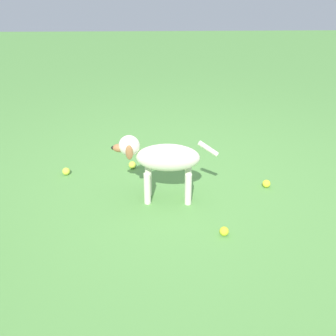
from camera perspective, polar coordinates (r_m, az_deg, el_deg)
The scene contains 7 objects.
ground at distance 3.54m, azimuth 2.16°, elevation -2.89°, with size 14.00×14.00×0.00m, color #548C42.
dog at distance 3.24m, azimuth -0.83°, elevation 1.25°, with size 0.80×0.21×0.54m.
tennis_ball_0 at distance 3.03m, azimuth 7.44°, elevation -8.30°, with size 0.07×0.07×0.07m, color #C7D229.
tennis_ball_1 at distance 4.25m, azimuth -6.17°, elevation 2.99°, with size 0.07×0.07×0.07m, color yellow.
tennis_ball_2 at distance 3.85m, azimuth -13.34°, elevation -0.43°, with size 0.07×0.07×0.07m, color #D1DC3D.
tennis_ball_3 at distance 3.87m, azimuth -4.76°, elevation 0.42°, with size 0.07×0.07×0.07m, color #C4D93D.
tennis_ball_4 at distance 3.65m, azimuth 12.90°, elevation -2.04°, with size 0.07×0.07×0.07m, color yellow.
Camera 1 is at (0.21, 3.04, 1.81)m, focal length 46.04 mm.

